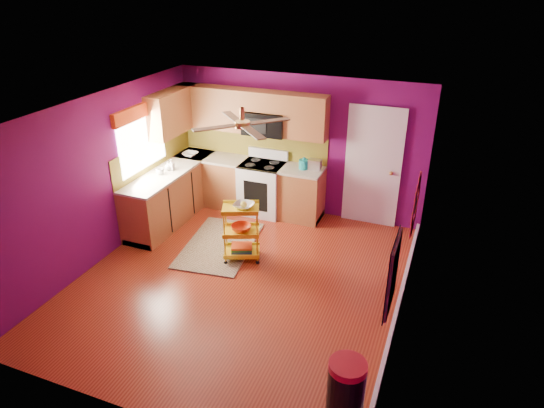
% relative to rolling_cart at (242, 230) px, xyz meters
% --- Properties ---
extents(ground, '(5.00, 5.00, 0.00)m').
position_rel_rolling_cart_xyz_m(ground, '(0.23, -0.55, -0.51)').
color(ground, maroon).
rests_on(ground, ground).
extents(room_envelope, '(4.54, 5.04, 2.52)m').
position_rel_rolling_cart_xyz_m(room_envelope, '(0.25, -0.55, 1.13)').
color(room_envelope, '#610B54').
rests_on(room_envelope, ground).
extents(lower_cabinets, '(2.81, 2.31, 0.94)m').
position_rel_rolling_cart_xyz_m(lower_cabinets, '(-1.12, 1.26, -0.07)').
color(lower_cabinets, brown).
rests_on(lower_cabinets, ground).
extents(electric_range, '(0.76, 0.66, 1.13)m').
position_rel_rolling_cart_xyz_m(electric_range, '(-0.32, 1.62, -0.02)').
color(electric_range, white).
rests_on(electric_range, ground).
extents(upper_cabinetry, '(2.80, 2.30, 1.26)m').
position_rel_rolling_cart_xyz_m(upper_cabinetry, '(-1.02, 1.62, 1.29)').
color(upper_cabinetry, brown).
rests_on(upper_cabinetry, ground).
extents(left_window, '(0.08, 1.35, 1.08)m').
position_rel_rolling_cart_xyz_m(left_window, '(-1.99, 0.50, 1.23)').
color(left_window, white).
rests_on(left_window, ground).
extents(panel_door, '(0.95, 0.11, 2.15)m').
position_rel_rolling_cart_xyz_m(panel_door, '(1.58, 1.91, 0.52)').
color(panel_door, white).
rests_on(panel_door, ground).
extents(right_wall_art, '(0.04, 2.74, 1.04)m').
position_rel_rolling_cart_xyz_m(right_wall_art, '(2.45, -0.89, 0.94)').
color(right_wall_art, black).
rests_on(right_wall_art, ground).
extents(ceiling_fan, '(1.01, 1.01, 0.26)m').
position_rel_rolling_cart_xyz_m(ceiling_fan, '(0.23, -0.35, 1.78)').
color(ceiling_fan, '#BF8C3F').
rests_on(ceiling_fan, ground).
extents(shag_rug, '(1.25, 1.82, 0.02)m').
position_rel_rolling_cart_xyz_m(shag_rug, '(-0.51, 0.22, -0.49)').
color(shag_rug, black).
rests_on(shag_rug, ground).
extents(rolling_cart, '(0.65, 0.57, 0.98)m').
position_rel_rolling_cart_xyz_m(rolling_cart, '(0.00, 0.00, 0.00)').
color(rolling_cart, gold).
rests_on(rolling_cart, ground).
extents(trash_can, '(0.43, 0.45, 0.72)m').
position_rel_rolling_cart_xyz_m(trash_can, '(2.19, -2.34, -0.15)').
color(trash_can, black).
rests_on(trash_can, ground).
extents(teal_kettle, '(0.18, 0.18, 0.21)m').
position_rel_rolling_cart_xyz_m(teal_kettle, '(0.43, 1.68, 0.52)').
color(teal_kettle, teal).
rests_on(teal_kettle, lower_cabinets).
extents(toaster, '(0.22, 0.15, 0.18)m').
position_rel_rolling_cart_xyz_m(toaster, '(0.61, 1.71, 0.52)').
color(toaster, beige).
rests_on(toaster, lower_cabinets).
extents(soap_bottle_a, '(0.09, 0.09, 0.19)m').
position_rel_rolling_cart_xyz_m(soap_bottle_a, '(-1.67, 0.78, 0.53)').
color(soap_bottle_a, '#EA3F72').
rests_on(soap_bottle_a, lower_cabinets).
extents(soap_bottle_b, '(0.12, 0.12, 0.16)m').
position_rel_rolling_cart_xyz_m(soap_bottle_b, '(-1.72, 0.75, 0.51)').
color(soap_bottle_b, white).
rests_on(soap_bottle_b, lower_cabinets).
extents(counter_dish, '(0.28, 0.28, 0.07)m').
position_rel_rolling_cart_xyz_m(counter_dish, '(-1.73, 1.50, 0.47)').
color(counter_dish, white).
rests_on(counter_dish, lower_cabinets).
extents(counter_cup, '(0.13, 0.13, 0.10)m').
position_rel_rolling_cart_xyz_m(counter_cup, '(-1.75, 0.55, 0.49)').
color(counter_cup, white).
rests_on(counter_cup, lower_cabinets).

